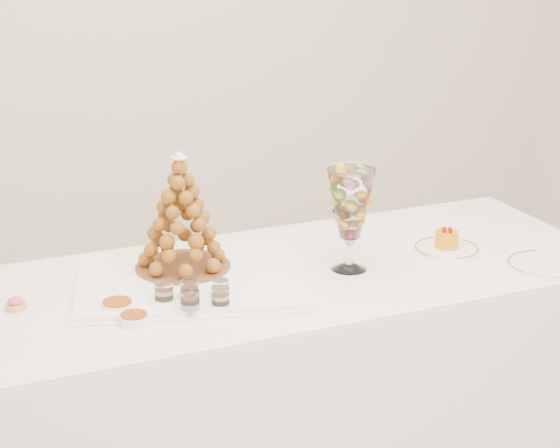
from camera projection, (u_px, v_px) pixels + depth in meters
name	position (u px, v px, depth m)	size (l,w,h in m)	color
buffet_table	(291.00, 384.00, 3.04)	(2.08, 0.86, 0.79)	white
lace_tray	(190.00, 281.00, 2.82)	(0.67, 0.50, 0.02)	white
macaron_vase	(351.00, 205.00, 2.87)	(0.15, 0.15, 0.32)	white
cake_plate	(446.00, 249.00, 3.09)	(0.22, 0.22, 0.01)	white
spare_plate	(546.00, 265.00, 2.95)	(0.25, 0.25, 0.01)	white
pink_tart	(16.00, 304.00, 2.64)	(0.06, 0.06, 0.04)	tan
verrine_a	(164.00, 295.00, 2.65)	(0.05, 0.05, 0.07)	white
verrine_b	(190.00, 292.00, 2.67)	(0.05, 0.05, 0.07)	white
verrine_c	(221.00, 291.00, 2.69)	(0.05, 0.05, 0.07)	white
verrine_d	(190.00, 304.00, 2.59)	(0.05, 0.05, 0.07)	white
verrine_e	(221.00, 299.00, 2.62)	(0.05, 0.05, 0.07)	white
ramekin_back	(118.00, 307.00, 2.62)	(0.09, 0.09, 0.03)	white
ramekin_front	(134.00, 319.00, 2.55)	(0.08, 0.08, 0.03)	white
croquembouche	(181.00, 213.00, 2.83)	(0.29, 0.29, 0.37)	brown
mousse_cake	(447.00, 239.00, 3.08)	(0.08, 0.08, 0.07)	orange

